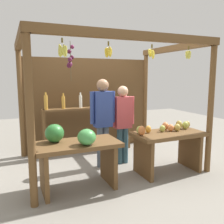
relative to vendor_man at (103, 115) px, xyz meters
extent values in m
plane|color=gray|center=(0.14, 0.12, -0.97)|extent=(12.00, 12.00, 0.00)
cylinder|color=brown|center=(-1.33, -0.95, 0.17)|extent=(0.10, 0.10, 2.29)
cylinder|color=brown|center=(1.61, -0.95, 0.17)|extent=(0.10, 0.10, 2.29)
cylinder|color=brown|center=(-1.33, 1.19, 0.17)|extent=(0.10, 0.10, 2.29)
cylinder|color=brown|center=(1.61, 1.19, 0.17)|extent=(0.10, 0.10, 2.29)
cube|color=brown|center=(0.14, -0.95, 1.26)|extent=(3.03, 0.12, 0.12)
cube|color=brown|center=(-1.33, 0.12, 1.26)|extent=(0.12, 2.24, 0.12)
cube|color=brown|center=(1.61, 0.12, 1.26)|extent=(0.12, 2.24, 0.12)
cube|color=#52381E|center=(0.14, 1.21, 0.06)|extent=(2.93, 0.04, 2.06)
cylinder|color=brown|center=(1.17, -0.84, 1.15)|extent=(0.02, 0.02, 0.06)
ellipsoid|color=#D1CC4C|center=(1.19, -0.84, 1.03)|extent=(0.04, 0.07, 0.14)
ellipsoid|color=#D1CC4C|center=(1.18, -0.82, 1.05)|extent=(0.08, 0.06, 0.14)
ellipsoid|color=#D1CC4C|center=(1.16, -0.82, 1.05)|extent=(0.08, 0.06, 0.14)
ellipsoid|color=#D1CC4C|center=(1.13, -0.84, 1.04)|extent=(0.04, 0.06, 0.14)
ellipsoid|color=#D1CC4C|center=(1.16, -0.86, 1.04)|extent=(0.05, 0.05, 0.14)
ellipsoid|color=#D1CC4C|center=(1.18, -0.86, 1.04)|extent=(0.08, 0.06, 0.14)
cylinder|color=brown|center=(0.51, -0.79, 1.15)|extent=(0.02, 0.02, 0.06)
ellipsoid|color=yellow|center=(0.53, -0.79, 1.02)|extent=(0.04, 0.07, 0.13)
ellipsoid|color=yellow|center=(0.52, -0.77, 1.04)|extent=(0.08, 0.06, 0.13)
ellipsoid|color=yellow|center=(0.49, -0.76, 1.05)|extent=(0.06, 0.05, 0.13)
ellipsoid|color=yellow|center=(0.47, -0.78, 1.06)|extent=(0.04, 0.08, 0.13)
ellipsoid|color=yellow|center=(0.49, -0.82, 1.03)|extent=(0.05, 0.04, 0.13)
ellipsoid|color=yellow|center=(0.52, -0.81, 1.03)|extent=(0.08, 0.06, 0.13)
cylinder|color=brown|center=(-0.23, -0.82, 1.15)|extent=(0.02, 0.02, 0.06)
ellipsoid|color=gold|center=(-0.19, -0.82, 1.03)|extent=(0.04, 0.07, 0.13)
ellipsoid|color=gold|center=(-0.20, -0.80, 1.05)|extent=(0.06, 0.06, 0.13)
ellipsoid|color=gold|center=(-0.22, -0.78, 1.02)|extent=(0.06, 0.04, 0.13)
ellipsoid|color=gold|center=(-0.24, -0.79, 1.02)|extent=(0.06, 0.05, 0.13)
ellipsoid|color=gold|center=(-0.25, -0.80, 1.04)|extent=(0.05, 0.07, 0.13)
ellipsoid|color=gold|center=(-0.27, -0.83, 1.03)|extent=(0.04, 0.05, 0.13)
ellipsoid|color=gold|center=(-0.24, -0.85, 1.04)|extent=(0.06, 0.05, 0.13)
ellipsoid|color=gold|center=(-0.22, -0.84, 1.02)|extent=(0.06, 0.04, 0.13)
ellipsoid|color=gold|center=(-0.21, -0.84, 1.05)|extent=(0.07, 0.06, 0.13)
cylinder|color=brown|center=(-0.89, -0.87, 1.15)|extent=(0.02, 0.02, 0.06)
ellipsoid|color=#D1CC4C|center=(-0.84, -0.87, 1.01)|extent=(0.04, 0.08, 0.15)
ellipsoid|color=#D1CC4C|center=(-0.87, -0.85, 1.02)|extent=(0.09, 0.07, 0.16)
ellipsoid|color=#D1CC4C|center=(-0.90, -0.83, 1.01)|extent=(0.06, 0.04, 0.15)
ellipsoid|color=#D1CC4C|center=(-0.92, -0.86, 1.02)|extent=(0.06, 0.09, 0.15)
ellipsoid|color=#D1CC4C|center=(-0.92, -0.89, 1.03)|extent=(0.05, 0.06, 0.16)
ellipsoid|color=#D1CC4C|center=(-0.89, -0.90, 1.01)|extent=(0.09, 0.04, 0.15)
ellipsoid|color=#D1CC4C|center=(-0.86, -0.90, 1.03)|extent=(0.07, 0.07, 0.16)
cylinder|color=#4C422D|center=(-0.73, -0.65, 0.90)|extent=(0.01, 0.01, 0.55)
sphere|color=#601E42|center=(-0.70, -0.66, 1.10)|extent=(0.06, 0.06, 0.06)
sphere|color=#47142D|center=(-0.75, -0.67, 1.03)|extent=(0.06, 0.06, 0.06)
sphere|color=#47142D|center=(-0.70, -0.62, 0.96)|extent=(0.06, 0.06, 0.06)
sphere|color=#511938|center=(-0.74, -0.65, 0.93)|extent=(0.07, 0.07, 0.07)
sphere|color=#601E42|center=(-0.73, -0.63, 0.86)|extent=(0.07, 0.07, 0.07)
sphere|color=#47142D|center=(-0.75, -0.63, 0.84)|extent=(0.07, 0.07, 0.07)
cube|color=brown|center=(-0.67, -0.68, -0.29)|extent=(1.23, 0.64, 0.06)
cube|color=brown|center=(-1.16, -0.68, -0.65)|extent=(0.06, 0.58, 0.65)
cube|color=brown|center=(-0.17, -0.68, -0.65)|extent=(0.06, 0.58, 0.65)
ellipsoid|color=#429347|center=(-0.58, -0.87, -0.15)|extent=(0.37, 0.37, 0.23)
ellipsoid|color=#2D7533|center=(-0.97, -0.54, -0.13)|extent=(0.30, 0.30, 0.27)
cylinder|color=white|center=(-0.55, -0.86, -0.22)|extent=(0.07, 0.07, 0.09)
cube|color=brown|center=(0.95, -0.68, -0.29)|extent=(1.23, 0.64, 0.06)
cube|color=brown|center=(0.45, -0.68, -0.65)|extent=(0.06, 0.58, 0.65)
cube|color=brown|center=(1.44, -0.68, -0.65)|extent=(0.06, 0.58, 0.65)
ellipsoid|color=#E07F47|center=(1.01, -0.50, -0.19)|extent=(0.16, 0.16, 0.14)
ellipsoid|color=gold|center=(0.60, -0.59, -0.20)|extent=(0.13, 0.13, 0.13)
ellipsoid|color=#A8B24C|center=(0.87, -0.62, -0.20)|extent=(0.14, 0.14, 0.12)
ellipsoid|color=#CC7038|center=(0.41, -0.69, -0.18)|extent=(0.17, 0.17, 0.16)
ellipsoid|color=#B79E47|center=(1.15, -0.67, -0.20)|extent=(0.16, 0.16, 0.13)
ellipsoid|color=#B79E47|center=(1.51, -0.51, -0.20)|extent=(0.13, 0.13, 0.13)
ellipsoid|color=#A8B24C|center=(0.43, -0.59, -0.19)|extent=(0.12, 0.12, 0.14)
ellipsoid|color=#B79E47|center=(1.28, -0.55, -0.18)|extent=(0.16, 0.16, 0.16)
ellipsoid|color=#A8B24C|center=(1.39, -0.60, -0.19)|extent=(0.13, 0.13, 0.14)
ellipsoid|color=#E07F47|center=(1.04, -0.63, -0.20)|extent=(0.15, 0.15, 0.12)
cube|color=brown|center=(-0.93, 0.92, -0.47)|extent=(0.05, 0.20, 1.00)
cube|color=brown|center=(0.98, 0.92, -0.47)|extent=(0.05, 0.20, 1.00)
cube|color=brown|center=(0.02, 0.92, 0.01)|extent=(1.91, 0.22, 0.04)
cylinder|color=gold|center=(-0.87, 0.92, 0.17)|extent=(0.07, 0.07, 0.29)
cylinder|color=gold|center=(-0.87, 0.92, 0.35)|extent=(0.03, 0.03, 0.06)
cylinder|color=gold|center=(-0.52, 0.92, 0.16)|extent=(0.07, 0.07, 0.26)
cylinder|color=gold|center=(-0.52, 0.92, 0.32)|extent=(0.03, 0.03, 0.06)
cylinder|color=silver|center=(-0.15, 0.92, 0.16)|extent=(0.07, 0.07, 0.27)
cylinder|color=silver|center=(-0.15, 0.92, 0.33)|extent=(0.03, 0.03, 0.06)
cylinder|color=#D8B266|center=(0.20, 0.92, 0.15)|extent=(0.07, 0.07, 0.24)
cylinder|color=#D8B266|center=(0.20, 0.92, 0.30)|extent=(0.03, 0.03, 0.06)
cylinder|color=#338C4C|center=(0.55, 0.92, 0.14)|extent=(0.06, 0.06, 0.22)
cylinder|color=#338C4C|center=(0.55, 0.92, 0.28)|extent=(0.03, 0.03, 0.06)
cylinder|color=silver|center=(0.91, 0.92, 0.15)|extent=(0.07, 0.07, 0.25)
cylinder|color=silver|center=(0.91, 0.92, 0.31)|extent=(0.03, 0.03, 0.06)
cylinder|color=#515E6E|center=(-0.06, 0.00, -0.59)|extent=(0.11, 0.11, 0.76)
cylinder|color=#515E6E|center=(0.06, 0.00, -0.59)|extent=(0.11, 0.11, 0.76)
cube|color=#2D428C|center=(0.00, 0.00, 0.11)|extent=(0.32, 0.19, 0.64)
cylinder|color=#2D428C|center=(-0.20, 0.00, 0.14)|extent=(0.08, 0.08, 0.58)
cylinder|color=#2D428C|center=(0.20, 0.00, 0.14)|extent=(0.08, 0.08, 0.58)
sphere|color=#997051|center=(0.00, 0.00, 0.54)|extent=(0.22, 0.22, 0.22)
cylinder|color=#2F515F|center=(0.35, 0.01, -0.62)|extent=(0.11, 0.11, 0.70)
cylinder|color=#2F515F|center=(0.47, 0.01, -0.62)|extent=(0.11, 0.11, 0.70)
cube|color=#BF474C|center=(0.41, 0.01, 0.02)|extent=(0.32, 0.19, 0.59)
cylinder|color=#BF474C|center=(0.21, 0.01, 0.05)|extent=(0.08, 0.08, 0.53)
cylinder|color=#BF474C|center=(0.61, 0.01, 0.05)|extent=(0.08, 0.08, 0.53)
sphere|color=tan|center=(0.41, 0.01, 0.42)|extent=(0.20, 0.20, 0.20)
camera|label=1|loc=(-1.56, -4.03, 0.70)|focal=38.68mm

